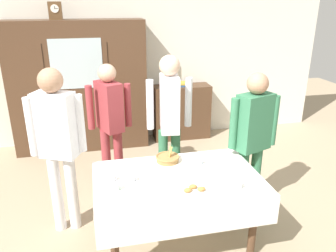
{
  "coord_description": "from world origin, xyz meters",
  "views": [
    {
      "loc": [
        -0.67,
        -2.78,
        2.24
      ],
      "look_at": [
        0.0,
        0.2,
        1.08
      ],
      "focal_mm": 35.7,
      "sensor_mm": 36.0,
      "label": 1
    }
  ],
  "objects_px": {
    "bookshelf_low": "(181,112)",
    "tea_cup_front_edge": "(198,162)",
    "mantel_clock": "(55,11)",
    "tea_cup_mid_left": "(111,179)",
    "spoon_far_left": "(127,203)",
    "tea_cup_far_left": "(115,188)",
    "bread_basket": "(168,158)",
    "person_near_right_end": "(253,133)",
    "pastry_plate": "(195,192)",
    "wall_cabinet": "(80,87)",
    "book_stack": "(182,84)",
    "spoon_front_edge": "(221,177)",
    "person_by_cabinet": "(57,137)",
    "tea_cup_back_edge": "(238,186)",
    "tea_cup_mid_right": "(131,179)",
    "person_beside_shelf": "(169,114)",
    "dining_table": "(178,189)",
    "person_behind_table_right": "(110,116)"
  },
  "relations": [
    {
      "from": "person_beside_shelf",
      "to": "dining_table",
      "type": "bearing_deg",
      "value": -97.8
    },
    {
      "from": "mantel_clock",
      "to": "book_stack",
      "type": "xyz_separation_m",
      "value": [
        1.86,
        0.05,
        -1.16
      ]
    },
    {
      "from": "spoon_front_edge",
      "to": "tea_cup_front_edge",
      "type": "bearing_deg",
      "value": 112.66
    },
    {
      "from": "dining_table",
      "to": "tea_cup_back_edge",
      "type": "height_order",
      "value": "tea_cup_back_edge"
    },
    {
      "from": "bread_basket",
      "to": "spoon_far_left",
      "type": "distance_m",
      "value": 0.8
    },
    {
      "from": "spoon_far_left",
      "to": "tea_cup_far_left",
      "type": "bearing_deg",
      "value": 109.76
    },
    {
      "from": "bookshelf_low",
      "to": "spoon_front_edge",
      "type": "xyz_separation_m",
      "value": [
        -0.35,
        -2.7,
        0.28
      ]
    },
    {
      "from": "dining_table",
      "to": "wall_cabinet",
      "type": "distance_m",
      "value": 2.76
    },
    {
      "from": "person_behind_table_right",
      "to": "spoon_far_left",
      "type": "bearing_deg",
      "value": -88.82
    },
    {
      "from": "tea_cup_mid_left",
      "to": "tea_cup_back_edge",
      "type": "xyz_separation_m",
      "value": [
        1.05,
        -0.36,
        0.0
      ]
    },
    {
      "from": "tea_cup_far_left",
      "to": "person_by_cabinet",
      "type": "height_order",
      "value": "person_by_cabinet"
    },
    {
      "from": "wall_cabinet",
      "to": "person_near_right_end",
      "type": "height_order",
      "value": "wall_cabinet"
    },
    {
      "from": "tea_cup_far_left",
      "to": "person_near_right_end",
      "type": "relative_size",
      "value": 0.08
    },
    {
      "from": "dining_table",
      "to": "tea_cup_back_edge",
      "type": "xyz_separation_m",
      "value": [
        0.45,
        -0.27,
        0.13
      ]
    },
    {
      "from": "bookshelf_low",
      "to": "tea_cup_front_edge",
      "type": "distance_m",
      "value": 2.47
    },
    {
      "from": "book_stack",
      "to": "dining_table",
      "type": "bearing_deg",
      "value": -105.39
    },
    {
      "from": "spoon_far_left",
      "to": "tea_cup_mid_right",
      "type": "bearing_deg",
      "value": 77.91
    },
    {
      "from": "mantel_clock",
      "to": "tea_cup_mid_left",
      "type": "relative_size",
      "value": 1.85
    },
    {
      "from": "pastry_plate",
      "to": "tea_cup_mid_right",
      "type": "bearing_deg",
      "value": 149.19
    },
    {
      "from": "tea_cup_mid_left",
      "to": "pastry_plate",
      "type": "relative_size",
      "value": 0.46
    },
    {
      "from": "mantel_clock",
      "to": "spoon_front_edge",
      "type": "xyz_separation_m",
      "value": [
        1.51,
        -2.65,
        -1.36
      ]
    },
    {
      "from": "bread_basket",
      "to": "person_near_right_end",
      "type": "relative_size",
      "value": 0.15
    },
    {
      "from": "tea_cup_far_left",
      "to": "tea_cup_mid_left",
      "type": "bearing_deg",
      "value": 99.81
    },
    {
      "from": "tea_cup_far_left",
      "to": "bread_basket",
      "type": "height_order",
      "value": "bread_basket"
    },
    {
      "from": "book_stack",
      "to": "tea_cup_back_edge",
      "type": "height_order",
      "value": "book_stack"
    },
    {
      "from": "wall_cabinet",
      "to": "tea_cup_back_edge",
      "type": "bearing_deg",
      "value": -64.71
    },
    {
      "from": "tea_cup_mid_left",
      "to": "spoon_front_edge",
      "type": "relative_size",
      "value": 1.09
    },
    {
      "from": "tea_cup_front_edge",
      "to": "pastry_plate",
      "type": "bearing_deg",
      "value": -110.73
    },
    {
      "from": "bookshelf_low",
      "to": "tea_cup_front_edge",
      "type": "xyz_separation_m",
      "value": [
        -0.47,
        -2.4,
        0.3
      ]
    },
    {
      "from": "bookshelf_low",
      "to": "bread_basket",
      "type": "xyz_separation_m",
      "value": [
        -0.74,
        -2.27,
        0.31
      ]
    },
    {
      "from": "person_near_right_end",
      "to": "person_by_cabinet",
      "type": "height_order",
      "value": "person_by_cabinet"
    },
    {
      "from": "book_stack",
      "to": "person_behind_table_right",
      "type": "distance_m",
      "value": 1.87
    },
    {
      "from": "person_near_right_end",
      "to": "person_behind_table_right",
      "type": "bearing_deg",
      "value": 147.44
    },
    {
      "from": "person_behind_table_right",
      "to": "dining_table",
      "type": "bearing_deg",
      "value": -67.22
    },
    {
      "from": "wall_cabinet",
      "to": "bookshelf_low",
      "type": "height_order",
      "value": "wall_cabinet"
    },
    {
      "from": "pastry_plate",
      "to": "tea_cup_front_edge",
      "type": "bearing_deg",
      "value": 69.27
    },
    {
      "from": "dining_table",
      "to": "tea_cup_mid_left",
      "type": "relative_size",
      "value": 11.58
    },
    {
      "from": "tea_cup_far_left",
      "to": "bookshelf_low",
      "type": "bearing_deg",
      "value": 64.44
    },
    {
      "from": "person_near_right_end",
      "to": "bookshelf_low",
      "type": "bearing_deg",
      "value": 93.74
    },
    {
      "from": "person_by_cabinet",
      "to": "mantel_clock",
      "type": "bearing_deg",
      "value": 92.14
    },
    {
      "from": "bread_basket",
      "to": "person_near_right_end",
      "type": "bearing_deg",
      "value": -0.65
    },
    {
      "from": "person_beside_shelf",
      "to": "person_by_cabinet",
      "type": "bearing_deg",
      "value": -160.41
    },
    {
      "from": "tea_cup_mid_right",
      "to": "person_beside_shelf",
      "type": "relative_size",
      "value": 0.08
    },
    {
      "from": "person_behind_table_right",
      "to": "person_near_right_end",
      "type": "bearing_deg",
      "value": -32.56
    },
    {
      "from": "tea_cup_back_edge",
      "to": "tea_cup_front_edge",
      "type": "height_order",
      "value": "same"
    },
    {
      "from": "tea_cup_mid_left",
      "to": "person_near_right_end",
      "type": "distance_m",
      "value": 1.51
    },
    {
      "from": "wall_cabinet",
      "to": "tea_cup_back_edge",
      "type": "relative_size",
      "value": 15.46
    },
    {
      "from": "wall_cabinet",
      "to": "tea_cup_far_left",
      "type": "relative_size",
      "value": 15.46
    },
    {
      "from": "tea_cup_far_left",
      "to": "person_behind_table_right",
      "type": "relative_size",
      "value": 0.08
    },
    {
      "from": "wall_cabinet",
      "to": "spoon_front_edge",
      "type": "height_order",
      "value": "wall_cabinet"
    }
  ]
}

